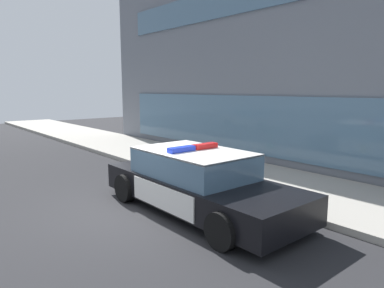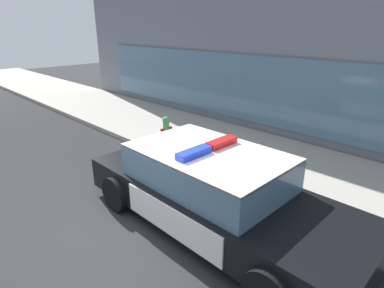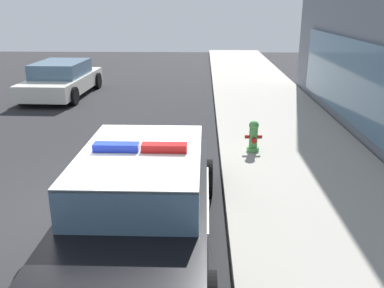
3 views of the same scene
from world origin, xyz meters
TOP-DOWN VIEW (x-y plane):
  - ground at (0.00, 0.00)m, footprint 48.00×48.00m
  - sidewalk at (0.00, 4.09)m, footprint 48.00×3.45m
  - police_cruiser at (1.05, 1.07)m, footprint 5.13×2.15m
  - fire_hydrant at (-2.58, 3.11)m, footprint 0.34×0.39m

SIDE VIEW (x-z plane):
  - ground at x=0.00m, z-range 0.00..0.00m
  - sidewalk at x=0.00m, z-range 0.00..0.15m
  - fire_hydrant at x=-2.58m, z-range 0.14..0.86m
  - police_cruiser at x=1.05m, z-range -0.07..1.43m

